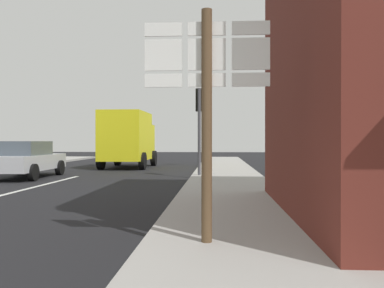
# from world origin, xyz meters

# --- Properties ---
(ground_plane) EXTENTS (80.00, 80.00, 0.00)m
(ground_plane) POSITION_xyz_m (0.00, 10.00, 0.00)
(ground_plane) COLOR black
(sidewalk_right) EXTENTS (2.77, 44.00, 0.14)m
(sidewalk_right) POSITION_xyz_m (6.20, 8.00, 0.07)
(sidewalk_right) COLOR #9E9B96
(sidewalk_right) RESTS_ON ground
(sedan_far) EXTENTS (2.06, 4.25, 1.47)m
(sedan_far) POSITION_xyz_m (-1.86, 11.27, 0.76)
(sedan_far) COLOR #B7BABF
(sedan_far) RESTS_ON ground
(delivery_truck) EXTENTS (2.52, 5.02, 3.05)m
(delivery_truck) POSITION_xyz_m (0.89, 17.62, 1.65)
(delivery_truck) COLOR yellow
(delivery_truck) RESTS_ON ground
(route_sign_post) EXTENTS (1.66, 0.14, 3.20)m
(route_sign_post) POSITION_xyz_m (5.68, 1.01, 2.00)
(route_sign_post) COLOR brown
(route_sign_post) RESTS_ON ground
(traffic_light_far_right) EXTENTS (0.30, 0.49, 3.66)m
(traffic_light_far_right) POSITION_xyz_m (5.11, 18.99, 2.71)
(traffic_light_far_right) COLOR #47474C
(traffic_light_far_right) RESTS_ON ground
(traffic_light_near_right) EXTENTS (0.30, 0.49, 3.56)m
(traffic_light_near_right) POSITION_xyz_m (5.11, 11.60, 2.64)
(traffic_light_near_right) COLOR #47474C
(traffic_light_near_right) RESTS_ON ground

